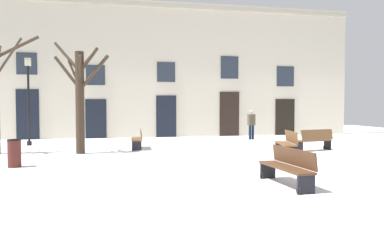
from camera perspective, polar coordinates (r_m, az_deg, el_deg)
ground_plane at (r=12.50m, az=1.80°, el=-6.42°), size 37.59×37.59×0.00m
building_facade at (r=22.16m, az=-4.16°, el=7.80°), size 23.49×0.60×7.94m
tree_right_of_center at (r=15.07m, az=-16.87°, el=3.81°), size 2.25×1.81×4.46m
streetlamp at (r=18.94m, az=-23.88°, el=4.02°), size 0.30×0.30×4.15m
litter_bin at (r=12.58m, az=-25.67°, el=-4.62°), size 0.42×0.42×0.85m
bench_facing_shops at (r=16.24m, az=-8.36°, el=-2.90°), size 0.53×1.63×0.83m
bench_near_lamp at (r=16.22m, az=18.38°, el=-2.92°), size 1.71×0.81×0.89m
bench_back_to_back_left at (r=14.47m, az=14.44°, el=-3.47°), size 0.81×1.69×0.92m
bench_near_center_tree at (r=9.11m, az=14.49°, el=-6.91°), size 0.61×1.93×0.88m
person_by_shop_door at (r=20.60m, az=9.13°, el=-0.47°), size 0.41×0.28×1.63m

